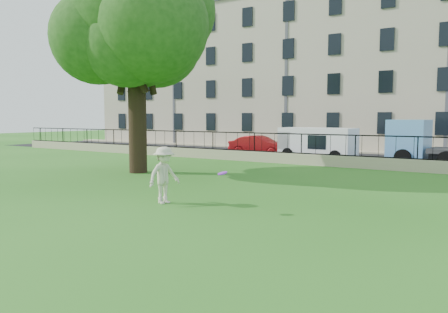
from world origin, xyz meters
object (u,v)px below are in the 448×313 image
Objects in this scene: man at (164,175)px; red_sedan at (260,146)px; tree at (135,21)px; white_van at (317,144)px; frisbee at (222,173)px; blue_truck at (447,143)px.

red_sedan is (-5.42, 15.97, -0.19)m from man.
tree is at bearing 172.86° from red_sedan.
frisbee is at bearing -73.11° from white_van.
blue_truck reaches higher than white_van.
red_sedan is at bearing 115.40° from frisbee.
blue_truck is (3.76, 16.08, 0.14)m from frisbee.
frisbee is 16.46m from white_van.
man is 0.42× the size of red_sedan.
frisbee is 16.51m from blue_truck.
man reaches higher than red_sedan.
tree is 6.08× the size of man.
white_van reaches higher than man.
tree is 39.31× the size of frisbee.
frisbee is 0.06× the size of white_van.
red_sedan is 4.12m from white_van.
tree is 12.67m from red_sedan.
blue_truck reaches higher than man.
frisbee is 0.06× the size of red_sedan.
tree reaches higher than man.
tree is 11.53m from frisbee.
tree is 10.12m from man.
man is at bearing -164.59° from red_sedan.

